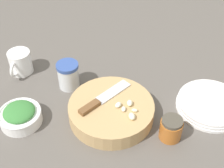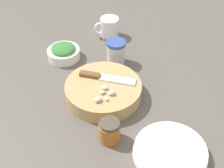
{
  "view_description": "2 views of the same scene",
  "coord_description": "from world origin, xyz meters",
  "px_view_note": "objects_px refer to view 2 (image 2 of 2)",
  "views": [
    {
      "loc": [
        -0.02,
        -0.7,
        0.72
      ],
      "look_at": [
        -0.0,
        -0.0,
        0.09
      ],
      "focal_mm": 50.0,
      "sensor_mm": 36.0,
      "label": 1
    },
    {
      "loc": [
        0.66,
        -0.45,
        0.73
      ],
      "look_at": [
        0.01,
        -0.03,
        0.05
      ],
      "focal_mm": 50.0,
      "sensor_mm": 36.0,
      "label": 2
    }
  ],
  "objects_px": {
    "herb_bowl": "(64,52)",
    "plate_stack": "(170,152)",
    "spice_jar": "(116,52)",
    "honey_jar": "(110,131)",
    "chef_knife": "(104,77)",
    "garlic_cloves": "(104,94)",
    "coffee_mug": "(109,27)",
    "cutting_board": "(103,90)"
  },
  "relations": [
    {
      "from": "plate_stack",
      "to": "spice_jar",
      "type": "bearing_deg",
      "value": 165.87
    },
    {
      "from": "garlic_cloves",
      "to": "spice_jar",
      "type": "height_order",
      "value": "spice_jar"
    },
    {
      "from": "cutting_board",
      "to": "herb_bowl",
      "type": "height_order",
      "value": "herb_bowl"
    },
    {
      "from": "spice_jar",
      "to": "plate_stack",
      "type": "xyz_separation_m",
      "value": [
        0.45,
        -0.11,
        -0.03
      ]
    },
    {
      "from": "coffee_mug",
      "to": "honey_jar",
      "type": "distance_m",
      "value": 0.57
    },
    {
      "from": "spice_jar",
      "to": "coffee_mug",
      "type": "bearing_deg",
      "value": 155.74
    },
    {
      "from": "coffee_mug",
      "to": "spice_jar",
      "type": "bearing_deg",
      "value": -24.26
    },
    {
      "from": "garlic_cloves",
      "to": "coffee_mug",
      "type": "xyz_separation_m",
      "value": [
        -0.36,
        0.25,
        -0.02
      ]
    },
    {
      "from": "herb_bowl",
      "to": "spice_jar",
      "type": "height_order",
      "value": "spice_jar"
    },
    {
      "from": "chef_knife",
      "to": "plate_stack",
      "type": "distance_m",
      "value": 0.34
    },
    {
      "from": "chef_knife",
      "to": "garlic_cloves",
      "type": "relative_size",
      "value": 2.05
    },
    {
      "from": "plate_stack",
      "to": "honey_jar",
      "type": "xyz_separation_m",
      "value": [
        -0.14,
        -0.11,
        0.02
      ]
    },
    {
      "from": "garlic_cloves",
      "to": "spice_jar",
      "type": "relative_size",
      "value": 0.85
    },
    {
      "from": "garlic_cloves",
      "to": "coffee_mug",
      "type": "distance_m",
      "value": 0.44
    },
    {
      "from": "garlic_cloves",
      "to": "plate_stack",
      "type": "distance_m",
      "value": 0.27
    },
    {
      "from": "chef_knife",
      "to": "herb_bowl",
      "type": "relative_size",
      "value": 1.26
    },
    {
      "from": "cutting_board",
      "to": "chef_knife",
      "type": "height_order",
      "value": "chef_knife"
    },
    {
      "from": "chef_knife",
      "to": "garlic_cloves",
      "type": "bearing_deg",
      "value": 16.44
    },
    {
      "from": "herb_bowl",
      "to": "spice_jar",
      "type": "distance_m",
      "value": 0.21
    },
    {
      "from": "plate_stack",
      "to": "honey_jar",
      "type": "bearing_deg",
      "value": -142.36
    },
    {
      "from": "cutting_board",
      "to": "herb_bowl",
      "type": "distance_m",
      "value": 0.27
    },
    {
      "from": "herb_bowl",
      "to": "spice_jar",
      "type": "xyz_separation_m",
      "value": [
        0.13,
        0.16,
        0.02
      ]
    },
    {
      "from": "garlic_cloves",
      "to": "honey_jar",
      "type": "height_order",
      "value": "honey_jar"
    },
    {
      "from": "cutting_board",
      "to": "coffee_mug",
      "type": "distance_m",
      "value": 0.39
    },
    {
      "from": "cutting_board",
      "to": "garlic_cloves",
      "type": "relative_size",
      "value": 3.29
    },
    {
      "from": "spice_jar",
      "to": "chef_knife",
      "type": "bearing_deg",
      "value": -47.75
    },
    {
      "from": "coffee_mug",
      "to": "honey_jar",
      "type": "height_order",
      "value": "coffee_mug"
    },
    {
      "from": "herb_bowl",
      "to": "coffee_mug",
      "type": "bearing_deg",
      "value": 100.43
    },
    {
      "from": "herb_bowl",
      "to": "honey_jar",
      "type": "height_order",
      "value": "honey_jar"
    },
    {
      "from": "plate_stack",
      "to": "coffee_mug",
      "type": "bearing_deg",
      "value": 162.91
    },
    {
      "from": "cutting_board",
      "to": "spice_jar",
      "type": "distance_m",
      "value": 0.2
    },
    {
      "from": "chef_knife",
      "to": "garlic_cloves",
      "type": "height_order",
      "value": "garlic_cloves"
    },
    {
      "from": "spice_jar",
      "to": "coffee_mug",
      "type": "xyz_separation_m",
      "value": [
        -0.18,
        0.08,
        -0.01
      ]
    },
    {
      "from": "cutting_board",
      "to": "chef_knife",
      "type": "bearing_deg",
      "value": 144.87
    },
    {
      "from": "coffee_mug",
      "to": "honey_jar",
      "type": "xyz_separation_m",
      "value": [
        0.48,
        -0.3,
        -0.01
      ]
    },
    {
      "from": "cutting_board",
      "to": "plate_stack",
      "type": "xyz_separation_m",
      "value": [
        0.31,
        0.03,
        -0.01
      ]
    },
    {
      "from": "chef_knife",
      "to": "plate_stack",
      "type": "relative_size",
      "value": 0.77
    },
    {
      "from": "chef_knife",
      "to": "herb_bowl",
      "type": "bearing_deg",
      "value": -124.94
    },
    {
      "from": "herb_bowl",
      "to": "plate_stack",
      "type": "bearing_deg",
      "value": 4.41
    },
    {
      "from": "herb_bowl",
      "to": "garlic_cloves",
      "type": "bearing_deg",
      "value": -1.71
    },
    {
      "from": "cutting_board",
      "to": "herb_bowl",
      "type": "bearing_deg",
      "value": -176.76
    },
    {
      "from": "chef_knife",
      "to": "garlic_cloves",
      "type": "distance_m",
      "value": 0.09
    }
  ]
}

